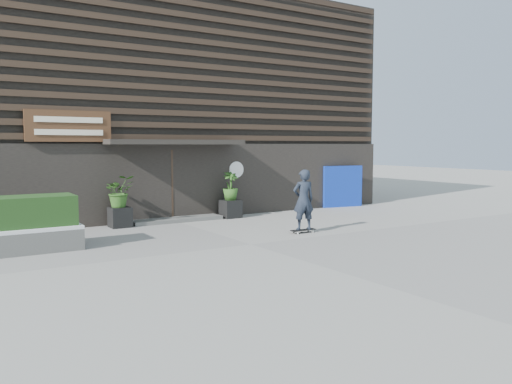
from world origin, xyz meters
TOP-DOWN VIEW (x-y plane):
  - ground at (0.00, 0.00)m, footprint 80.00×80.00m
  - entrance_step at (0.00, 4.60)m, footprint 3.00×0.80m
  - planter_pot_left at (-1.90, 4.40)m, footprint 0.60×0.60m
  - bamboo_left at (-1.90, 4.40)m, footprint 0.86×0.75m
  - planter_pot_right at (1.90, 4.40)m, footprint 0.60×0.60m
  - bamboo_right at (1.90, 4.40)m, footprint 0.54×0.54m
  - blue_tarp at (7.18, 4.70)m, footprint 1.74×0.37m
  - building at (-0.00, 9.96)m, footprint 18.00×11.00m
  - skateboarder at (2.13, 0.65)m, footprint 0.78×0.53m

SIDE VIEW (x-z plane):
  - ground at x=0.00m, z-range 0.00..0.00m
  - entrance_step at x=0.00m, z-range 0.00..0.12m
  - planter_pot_left at x=-1.90m, z-range 0.00..0.60m
  - planter_pot_right at x=1.90m, z-range 0.00..0.60m
  - blue_tarp at x=7.18m, z-range 0.00..1.63m
  - skateboarder at x=2.13m, z-range 0.04..1.82m
  - bamboo_left at x=-1.90m, z-range 0.60..1.56m
  - bamboo_right at x=1.90m, z-range 0.60..1.56m
  - building at x=0.00m, z-range -0.01..7.99m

